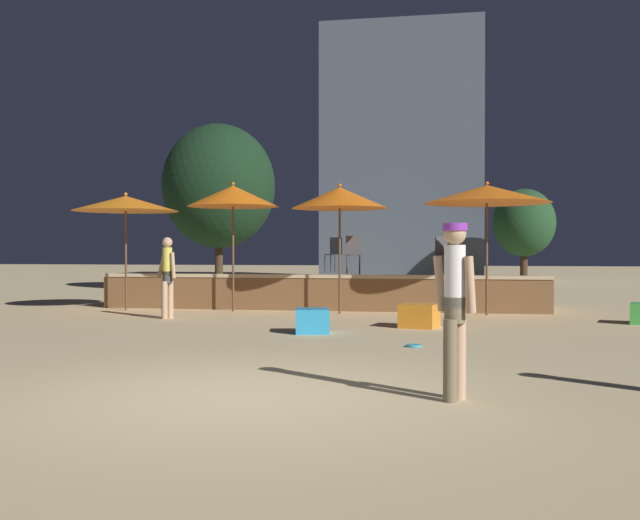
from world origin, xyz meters
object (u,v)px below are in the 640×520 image
object	(u,v)px
patio_umbrella_3	(126,204)
bistro_chair_0	(353,251)
patio_umbrella_1	(340,198)
person_2	(167,275)
cube_seat_2	(312,321)
background_tree_1	(524,223)
patio_umbrella_0	(487,194)
bistro_chair_2	(443,251)
bistro_chair_1	(335,251)
frisbee_disc	(414,345)
cube_seat_1	(419,316)
patio_umbrella_2	(233,196)
person_0	(455,302)
background_tree_0	(219,186)

from	to	relation	value
patio_umbrella_3	bistro_chair_0	xyz separation A→B (m)	(5.23, 1.01, -1.11)
patio_umbrella_1	person_2	xyz separation A→B (m)	(-3.30, -1.75, -1.66)
cube_seat_2	background_tree_1	distance (m)	17.01
cube_seat_2	bistro_chair_0	distance (m)	4.98
background_tree_1	bistro_chair_0	bearing A→B (deg)	-114.22
bistro_chair_0	background_tree_1	xyz separation A→B (m)	(5.05, 11.22, 1.05)
patio_umbrella_0	cube_seat_2	world-z (taller)	patio_umbrella_0
bistro_chair_2	person_2	bearing A→B (deg)	177.13
person_2	bistro_chair_1	xyz separation A→B (m)	(2.77, 4.42, 0.49)
person_2	background_tree_1	xyz separation A→B (m)	(8.51, 14.06, 1.54)
cube_seat_2	person_2	world-z (taller)	person_2
patio_umbrella_1	person_2	size ratio (longest dim) A/B	1.72
patio_umbrella_1	cube_seat_2	size ratio (longest dim) A/B	4.31
patio_umbrella_0	frisbee_disc	world-z (taller)	patio_umbrella_0
cube_seat_1	bistro_chair_0	size ratio (longest dim) A/B	0.84
bistro_chair_0	frisbee_disc	distance (m)	6.63
patio_umbrella_0	patio_umbrella_2	distance (m)	5.67
person_0	bistro_chair_1	world-z (taller)	bistro_chair_1
patio_umbrella_3	patio_umbrella_2	bearing A→B (deg)	2.38
bistro_chair_0	bistro_chair_1	bearing A→B (deg)	-75.09
patio_umbrella_1	patio_umbrella_3	size ratio (longest dim) A/B	1.04
bistro_chair_2	background_tree_0	size ratio (longest dim) A/B	0.16
patio_umbrella_0	person_2	bearing A→B (deg)	-163.37
bistro_chair_1	bistro_chair_2	world-z (taller)	same
cube_seat_2	person_2	size ratio (longest dim) A/B	0.40
patio_umbrella_1	frisbee_disc	size ratio (longest dim) A/B	12.74
patio_umbrella_0	person_2	distance (m)	6.97
patio_umbrella_3	cube_seat_1	world-z (taller)	patio_umbrella_3
patio_umbrella_2	person_2	distance (m)	2.72
bistro_chair_2	patio_umbrella_2	bearing A→B (deg)	164.88
person_2	frisbee_disc	size ratio (longest dim) A/B	7.39
patio_umbrella_3	bistro_chair_0	distance (m)	5.44
patio_umbrella_3	person_0	bearing A→B (deg)	-50.04
background_tree_1	patio_umbrella_0	bearing A→B (deg)	-99.54
person_2	cube_seat_2	bearing A→B (deg)	-97.19
person_2	background_tree_0	bearing A→B (deg)	35.55
frisbee_disc	background_tree_1	xyz separation A→B (m)	(3.36, 17.48, 2.42)
patio_umbrella_0	patio_umbrella_2	world-z (taller)	patio_umbrella_2
bistro_chair_2	frisbee_disc	distance (m)	7.54
patio_umbrella_0	cube_seat_1	world-z (taller)	patio_umbrella_0
patio_umbrella_0	patio_umbrella_1	distance (m)	3.18
patio_umbrella_1	bistro_chair_2	world-z (taller)	patio_umbrella_1
bistro_chair_0	background_tree_0	distance (m)	9.21
patio_umbrella_1	patio_umbrella_0	bearing A→B (deg)	3.36
bistro_chair_2	cube_seat_2	bearing A→B (deg)	-148.34
bistro_chair_2	person_0	bearing A→B (deg)	-127.81
bistro_chair_2	background_tree_1	xyz separation A→B (m)	(2.96, 10.08, 1.05)
person_0	bistro_chair_0	bearing A→B (deg)	-136.74
patio_umbrella_3	bistro_chair_2	xyz separation A→B (m)	(7.31, 2.16, -1.11)
cube_seat_2	person_2	distance (m)	4.00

